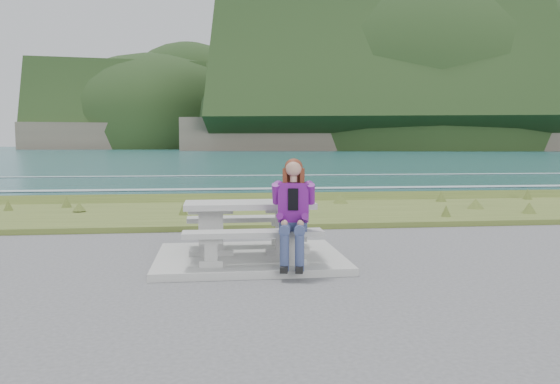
{
  "coord_description": "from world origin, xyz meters",
  "views": [
    {
      "loc": [
        -0.51,
        -7.6,
        1.65
      ],
      "look_at": [
        0.58,
        1.2,
        0.88
      ],
      "focal_mm": 35.0,
      "sensor_mm": 36.0,
      "label": 1
    }
  ],
  "objects_px": {
    "bench_landward": "(253,239)",
    "bench_seaward": "(246,223)",
    "seated_woman": "(293,227)",
    "picnic_table": "(249,214)"
  },
  "relations": [
    {
      "from": "bench_seaward",
      "to": "picnic_table",
      "type": "bearing_deg",
      "value": -90.0
    },
    {
      "from": "bench_landward",
      "to": "bench_seaward",
      "type": "bearing_deg",
      "value": 90.0
    },
    {
      "from": "bench_landward",
      "to": "bench_seaward",
      "type": "xyz_separation_m",
      "value": [
        0.0,
        1.4,
        0.0
      ]
    },
    {
      "from": "picnic_table",
      "to": "seated_woman",
      "type": "bearing_deg",
      "value": -59.09
    },
    {
      "from": "bench_seaward",
      "to": "seated_woman",
      "type": "bearing_deg",
      "value": -72.02
    },
    {
      "from": "picnic_table",
      "to": "bench_landward",
      "type": "bearing_deg",
      "value": -90.0
    },
    {
      "from": "picnic_table",
      "to": "bench_landward",
      "type": "distance_m",
      "value": 0.74
    },
    {
      "from": "bench_landward",
      "to": "picnic_table",
      "type": "bearing_deg",
      "value": 90.0
    },
    {
      "from": "bench_landward",
      "to": "seated_woman",
      "type": "relative_size",
      "value": 1.31
    },
    {
      "from": "bench_landward",
      "to": "seated_woman",
      "type": "height_order",
      "value": "seated_woman"
    }
  ]
}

